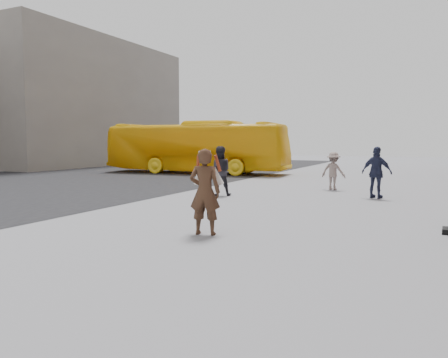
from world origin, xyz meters
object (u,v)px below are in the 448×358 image
at_px(woman, 205,191).
at_px(pedestrian_b, 333,171).
at_px(pedestrian_c, 377,173).
at_px(bus, 196,147).
at_px(pedestrian_a, 219,171).

xyz_separation_m(woman, pedestrian_b, (0.69, 9.63, -0.16)).
xyz_separation_m(pedestrian_b, pedestrian_c, (1.87, -2.03, 0.13)).
xyz_separation_m(bus, pedestrian_a, (6.07, -9.22, -0.67)).
bearing_deg(woman, pedestrian_b, -107.35).
bearing_deg(woman, bus, -73.55).
distance_m(pedestrian_a, pedestrian_c, 5.40).
xyz_separation_m(bus, pedestrian_b, (9.34, -5.54, -0.80)).
height_order(pedestrian_a, pedestrian_c, pedestrian_a).
height_order(woman, bus, bus).
height_order(bus, pedestrian_c, bus).
bearing_deg(woman, pedestrian_c, -121.84).
height_order(pedestrian_b, pedestrian_c, pedestrian_c).
height_order(woman, pedestrian_a, woman).
height_order(bus, pedestrian_b, bus).
bearing_deg(pedestrian_b, bus, -20.30).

